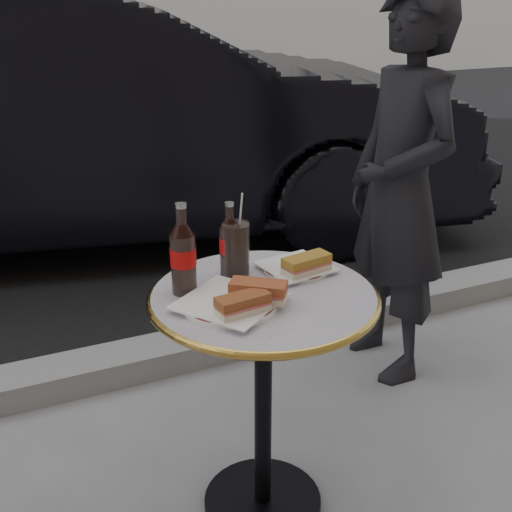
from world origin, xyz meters
name	(u,v)px	position (x,y,z in m)	size (l,w,h in m)	color
ground	(263,505)	(0.00, 0.00, 0.00)	(80.00, 80.00, 0.00)	gray
asphalt_road	(46,155)	(0.00, 5.00, 0.00)	(40.00, 8.00, 0.00)	black
curb	(174,353)	(0.00, 0.90, 0.05)	(40.00, 0.20, 0.12)	gray
bistro_table	(263,407)	(0.00, 0.00, 0.37)	(0.62, 0.62, 0.73)	#BAB2C4
plate_left	(230,304)	(-0.11, -0.04, 0.74)	(0.24, 0.24, 0.01)	white
plate_right	(296,269)	(0.15, 0.10, 0.74)	(0.19, 0.19, 0.01)	silver
sandwich_left_a	(243,305)	(-0.11, -0.11, 0.77)	(0.13, 0.06, 0.05)	brown
sandwich_left_b	(258,292)	(-0.04, -0.06, 0.77)	(0.14, 0.07, 0.05)	#9D4A28
sandwich_right	(307,265)	(0.15, 0.05, 0.77)	(0.14, 0.06, 0.05)	#A47629
cola_bottle_left	(183,249)	(-0.19, 0.09, 0.86)	(0.07, 0.07, 0.25)	black
cola_bottle_right	(230,239)	(-0.03, 0.15, 0.84)	(0.06, 0.06, 0.21)	black
cola_glass	(236,249)	(-0.02, 0.14, 0.81)	(0.08, 0.08, 0.16)	black
parked_car	(95,117)	(0.07, 2.60, 0.76)	(4.61, 1.60, 1.52)	black
pedestrian	(400,191)	(0.83, 0.54, 0.76)	(0.56, 0.37, 1.53)	black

